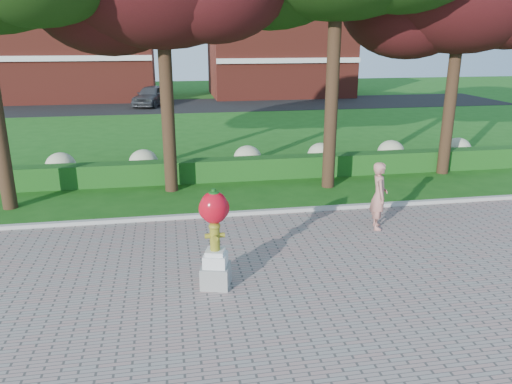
% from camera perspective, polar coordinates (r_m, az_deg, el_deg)
% --- Properties ---
extents(ground, '(100.00, 100.00, 0.00)m').
position_cam_1_polar(ground, '(12.18, 0.35, -7.59)').
color(ground, '#1B5415').
rests_on(ground, ground).
extents(walkway, '(40.00, 14.00, 0.04)m').
position_cam_1_polar(walkway, '(8.79, 5.29, -18.39)').
color(walkway, gray).
rests_on(walkway, ground).
extents(curb, '(40.00, 0.18, 0.15)m').
position_cam_1_polar(curb, '(14.89, -1.72, -2.51)').
color(curb, '#ADADA5').
rests_on(curb, ground).
extents(lawn_hedge, '(24.00, 0.70, 0.80)m').
position_cam_1_polar(lawn_hedge, '(18.58, -3.53, 2.60)').
color(lawn_hedge, '#184F16').
rests_on(lawn_hedge, ground).
extents(hydrangea_row, '(20.10, 1.10, 0.99)m').
position_cam_1_polar(hydrangea_row, '(19.57, -2.21, 3.84)').
color(hydrangea_row, beige).
rests_on(hydrangea_row, ground).
extents(street, '(50.00, 8.00, 0.02)m').
position_cam_1_polar(street, '(39.24, -7.12, 9.80)').
color(street, black).
rests_on(street, ground).
extents(building_left, '(14.00, 8.00, 7.00)m').
position_cam_1_polar(building_left, '(45.59, -20.79, 14.30)').
color(building_left, maroon).
rests_on(building_left, ground).
extents(building_right, '(12.00, 8.00, 6.40)m').
position_cam_1_polar(building_right, '(45.99, 2.64, 15.01)').
color(building_right, maroon).
rests_on(building_right, ground).
extents(hydrant_sculpture, '(0.72, 0.72, 2.17)m').
position_cam_1_polar(hydrant_sculpture, '(10.41, -4.73, -5.02)').
color(hydrant_sculpture, gray).
rests_on(hydrant_sculpture, walkway).
extents(woman, '(0.60, 0.77, 1.87)m').
position_cam_1_polar(woman, '(14.02, 13.88, -0.41)').
color(woman, tan).
rests_on(woman, walkway).
extents(parked_car, '(3.25, 4.89, 1.55)m').
position_cam_1_polar(parked_car, '(39.44, -11.84, 10.75)').
color(parked_car, '#3B3E42').
rests_on(parked_car, street).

